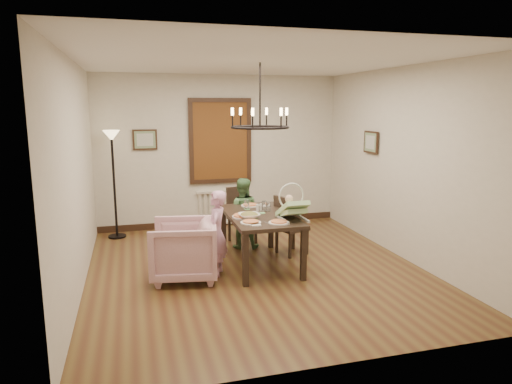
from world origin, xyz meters
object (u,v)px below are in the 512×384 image
floor_lamp (114,186)px  chair_far (242,215)px  dining_table (260,220)px  armchair (184,250)px  drinking_glass (268,207)px  seated_man (242,219)px  baby_bouncer (292,207)px  chair_right (292,225)px  elderly_woman (217,240)px

floor_lamp → chair_far: bearing=-22.8°
dining_table → chair_far: bearing=89.3°
armchair → drinking_glass: drinking_glass is taller
seated_man → baby_bouncer: 1.39m
seated_man → floor_lamp: (-1.95, 1.14, 0.43)m
dining_table → baby_bouncer: (0.33, -0.41, 0.25)m
baby_bouncer → floor_lamp: bearing=133.0°
chair_right → seated_man: bearing=33.8°
drinking_glass → floor_lamp: 2.85m
dining_table → baby_bouncer: baby_bouncer is taller
chair_right → armchair: chair_right is taller
dining_table → elderly_woman: elderly_woman is taller
dining_table → elderly_woman: 0.72m
seated_man → baby_bouncer: size_ratio=1.80×
chair_right → seated_man: size_ratio=0.98×
seated_man → chair_far: bearing=-87.9°
chair_right → armchair: (-1.71, -0.59, -0.07)m
drinking_glass → seated_man: bearing=106.7°
drinking_glass → elderly_woman: bearing=-156.2°
elderly_woman → seated_man: 1.24m
elderly_woman → dining_table: bearing=126.6°
baby_bouncer → floor_lamp: (-2.34, 2.40, -0.01)m
chair_far → seated_man: bearing=-116.1°
chair_far → elderly_woman: (-0.68, -1.36, 0.02)m
armchair → baby_bouncer: baby_bouncer is taller
armchair → baby_bouncer: 1.53m
armchair → elderly_woman: elderly_woman is taller
chair_right → armchair: 1.81m
baby_bouncer → seated_man: bearing=105.7°
chair_far → drinking_glass: 1.07m
chair_right → baby_bouncer: (-0.28, -0.76, 0.45)m
seated_man → baby_bouncer: (0.39, -1.26, 0.44)m
chair_far → chair_right: (0.59, -0.79, -0.00)m
seated_man → chair_right: bearing=159.4°
dining_table → seated_man: bearing=93.9°
baby_bouncer → drinking_glass: bearing=106.0°
elderly_woman → baby_bouncer: 1.10m
seated_man → floor_lamp: 2.30m
seated_man → floor_lamp: bearing=-13.5°
dining_table → seated_man: (-0.05, 0.85, -0.19)m
chair_far → elderly_woman: elderly_woman is taller
chair_right → drinking_glass: (-0.45, -0.21, 0.35)m
chair_far → armchair: 1.78m
elderly_woman → floor_lamp: floor_lamp is taller
drinking_glass → floor_lamp: size_ratio=0.07×
elderly_woman → floor_lamp: bearing=-131.1°
chair_far → floor_lamp: size_ratio=0.51×
armchair → elderly_woman: size_ratio=0.90×
armchair → floor_lamp: size_ratio=0.48×
dining_table → armchair: armchair is taller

